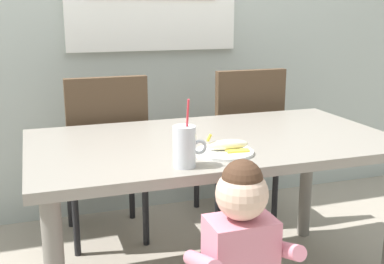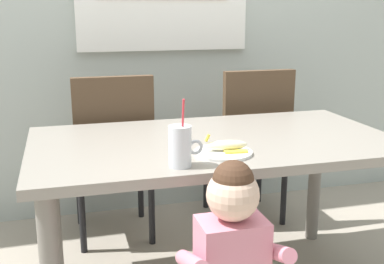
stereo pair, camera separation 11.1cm
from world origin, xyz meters
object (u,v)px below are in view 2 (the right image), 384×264
at_px(toddler_standing, 232,252).
at_px(milk_cup, 180,149).
at_px(dining_chair_left, 113,149).
at_px(peeled_banana, 227,146).
at_px(snack_plate, 223,153).
at_px(dining_chair_right, 250,137).
at_px(dining_table, 215,159).

xyz_separation_m(toddler_standing, milk_cup, (-0.10, 0.28, 0.28)).
distance_m(dining_chair_left, peeled_banana, 0.96).
relative_size(dining_chair_left, peeled_banana, 5.52).
bearing_deg(snack_plate, peeled_banana, 15.77).
distance_m(dining_chair_right, milk_cup, 1.24).
height_order(milk_cup, snack_plate, milk_cup).
xyz_separation_m(dining_table, peeled_banana, (-0.02, -0.23, 0.12)).
height_order(dining_chair_right, toddler_standing, dining_chair_right).
bearing_deg(snack_plate, dining_table, 79.96).
distance_m(dining_chair_right, snack_plate, 1.04).
bearing_deg(peeled_banana, dining_chair_left, 112.66).
bearing_deg(peeled_banana, snack_plate, -164.23).
xyz_separation_m(milk_cup, snack_plate, (0.20, 0.10, -0.06)).
relative_size(toddler_standing, peeled_banana, 4.82).
height_order(dining_chair_left, toddler_standing, dining_chair_left).
xyz_separation_m(dining_table, dining_chair_right, (0.44, 0.67, -0.10)).
bearing_deg(toddler_standing, dining_chair_left, 101.04).
height_order(dining_table, snack_plate, snack_plate).
xyz_separation_m(dining_table, snack_plate, (-0.04, -0.23, 0.10)).
relative_size(snack_plate, peeled_banana, 1.32).
height_order(dining_chair_right, snack_plate, dining_chair_right).
bearing_deg(milk_cup, peeled_banana, 26.86).
xyz_separation_m(dining_chair_left, snack_plate, (0.34, -0.86, 0.20)).
bearing_deg(dining_table, snack_plate, -100.04).
relative_size(toddler_standing, snack_plate, 3.64).
distance_m(toddler_standing, snack_plate, 0.45).
height_order(dining_chair_left, dining_chair_right, same).
bearing_deg(snack_plate, milk_cup, -152.30).
distance_m(dining_table, dining_chair_left, 0.75).
bearing_deg(milk_cup, dining_table, 54.40).
relative_size(dining_chair_right, snack_plate, 4.17).
height_order(toddler_standing, milk_cup, milk_cup).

